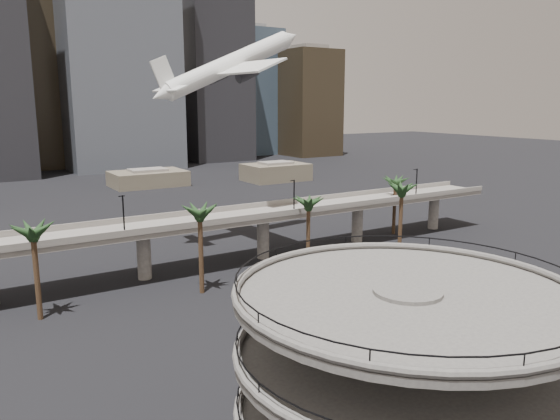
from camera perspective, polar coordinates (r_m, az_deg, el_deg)
parking_ramp at (r=38.15m, az=12.76°, el=-17.25°), size 22.20×22.20×17.35m
overpass at (r=92.65m, az=-7.67°, el=-1.64°), size 130.00×9.30×14.70m
palm_trees at (r=90.59m, az=1.02°, el=0.72°), size 76.40×18.40×14.00m
low_buildings at (r=177.05m, az=-17.44°, el=2.63°), size 135.00×27.50×6.80m
skyline at (r=250.34m, az=-20.68°, el=13.71°), size 269.00×86.00×113.90m
airborne_jet at (r=106.94m, az=-5.29°, el=14.81°), size 33.17×30.15×16.01m
car_a at (r=59.50m, az=11.25°, el=-16.04°), size 4.76×2.19×1.58m
car_b at (r=73.61m, az=17.46°, el=-10.89°), size 4.75×2.14×1.51m
car_c at (r=76.23m, az=20.47°, el=-10.25°), size 5.85×2.53×1.68m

